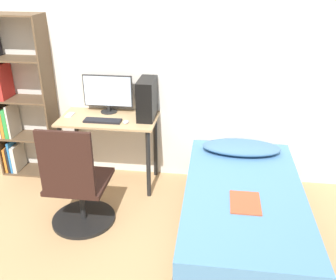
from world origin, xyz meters
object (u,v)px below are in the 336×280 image
object	(u,v)px
bookshelf	(14,103)
pc_tower	(147,99)
bed	(242,212)
keyboard	(103,121)
office_chair	(78,190)
monitor	(108,93)

from	to	relation	value
bookshelf	pc_tower	distance (m)	1.49
bed	keyboard	bearing A→B (deg)	157.12
office_chair	keyboard	xyz separation A→B (m)	(0.06, 0.67, 0.40)
office_chair	keyboard	world-z (taller)	office_chair
bookshelf	pc_tower	size ratio (longest dim) A/B	4.38
bed	pc_tower	world-z (taller)	pc_tower
bed	monitor	bearing A→B (deg)	148.41
bed	keyboard	size ratio (longest dim) A/B	5.13
office_chair	bed	distance (m)	1.46
bookshelf	monitor	world-z (taller)	bookshelf
keyboard	bookshelf	bearing A→B (deg)	167.96
bookshelf	bed	xyz separation A→B (m)	(2.45, -0.81, -0.61)
office_chair	monitor	distance (m)	1.12
bookshelf	office_chair	world-z (taller)	bookshelf
monitor	pc_tower	xyz separation A→B (m)	(0.43, -0.10, -0.01)
bookshelf	office_chair	bearing A→B (deg)	-42.02
office_chair	monitor	xyz separation A→B (m)	(0.05, 0.95, 0.60)
office_chair	pc_tower	size ratio (longest dim) A/B	2.53
bed	bookshelf	bearing A→B (deg)	161.63
bookshelf	monitor	bearing A→B (deg)	2.78
office_chair	monitor	bearing A→B (deg)	87.14
bookshelf	keyboard	bearing A→B (deg)	-12.04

